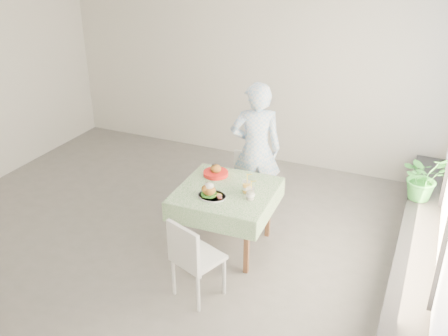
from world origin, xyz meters
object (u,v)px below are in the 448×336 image
at_px(chair_near, 198,273).
at_px(chair_far, 245,198).
at_px(cafe_table, 226,211).
at_px(potted_plant, 423,177).
at_px(main_dish, 210,192).
at_px(diner, 256,150).
at_px(juice_cup_orange, 247,187).

bearing_deg(chair_near, chair_far, 95.03).
height_order(cafe_table, chair_far, chair_far).
bearing_deg(potted_plant, main_dish, -146.63).
bearing_deg(cafe_table, potted_plant, 29.99).
bearing_deg(diner, main_dish, 58.72).
relative_size(diner, potted_plant, 3.13).
bearing_deg(diner, juice_cup_orange, 78.32).
bearing_deg(chair_near, potted_plant, 47.35).
relative_size(chair_near, main_dish, 2.79).
bearing_deg(juice_cup_orange, cafe_table, -173.03).
bearing_deg(chair_far, juice_cup_orange, -67.45).
xyz_separation_m(diner, main_dish, (-0.10, -1.09, -0.07)).
bearing_deg(cafe_table, chair_far, 94.46).
bearing_deg(chair_far, chair_near, -84.97).
distance_m(chair_near, juice_cup_orange, 1.08).
bearing_deg(cafe_table, diner, 89.05).
xyz_separation_m(cafe_table, chair_near, (0.09, -0.90, -0.19)).
relative_size(chair_far, chair_near, 0.94).
height_order(diner, juice_cup_orange, diner).
relative_size(chair_near, diner, 0.51).
height_order(cafe_table, main_dish, main_dish).
height_order(cafe_table, diner, diner).
xyz_separation_m(chair_far, diner, (0.07, 0.16, 0.61)).
bearing_deg(chair_near, diner, 92.33).
distance_m(diner, main_dish, 1.10).
distance_m(juice_cup_orange, potted_plant, 2.06).
xyz_separation_m(chair_near, juice_cup_orange, (0.14, 0.93, 0.53)).
distance_m(chair_near, diner, 1.87).
height_order(chair_far, diner, diner).
distance_m(diner, juice_cup_orange, 0.87).
xyz_separation_m(diner, potted_plant, (1.95, 0.26, -0.09)).
height_order(cafe_table, chair_near, chair_near).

